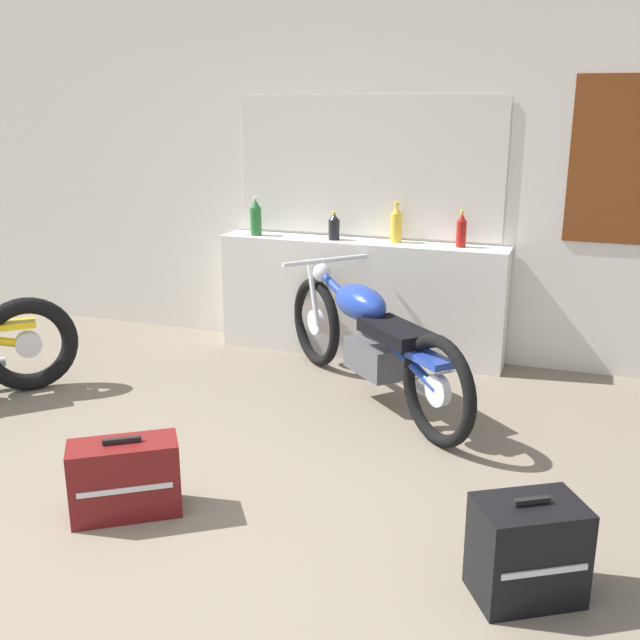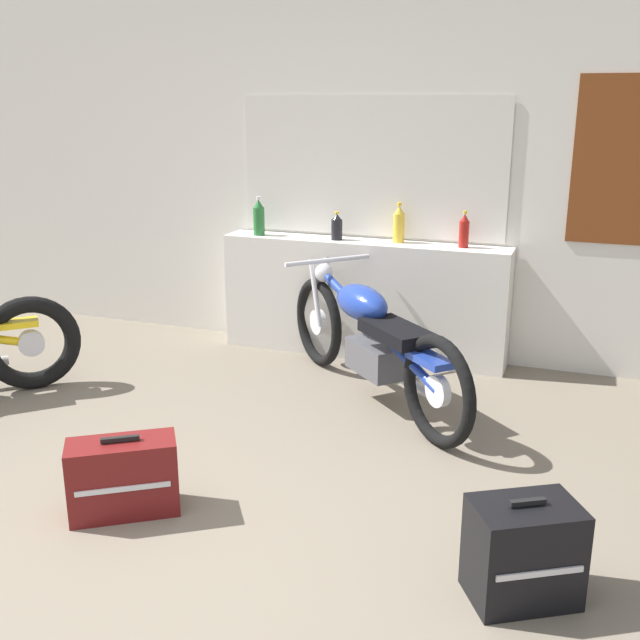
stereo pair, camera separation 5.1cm
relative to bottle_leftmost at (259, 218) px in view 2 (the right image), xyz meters
name	(u,v)px [view 2 (the right image)]	position (x,y,z in m)	size (l,w,h in m)	color
ground_plane	(123,580)	(0.74, -2.95, -1.00)	(24.00, 24.00, 0.00)	#706656
wall_back	(365,164)	(0.76, 0.21, 0.41)	(10.00, 0.07, 2.80)	silver
sill_counter	(363,299)	(0.82, 0.03, -0.56)	(2.13, 0.28, 0.87)	silver
bottle_leftmost	(259,218)	(0.00, 0.00, 0.00)	(0.09, 0.09, 0.29)	#23662D
bottle_left_center	(337,227)	(0.62, 0.02, -0.04)	(0.08, 0.08, 0.21)	black
bottle_center	(399,225)	(1.06, 0.08, 0.00)	(0.08, 0.08, 0.29)	gold
bottle_right_center	(464,231)	(1.53, 0.05, -0.02)	(0.07, 0.07, 0.25)	maroon
motorcycle_blue	(371,339)	(1.13, -0.79, -0.59)	(1.59, 1.49, 0.81)	black
hard_case_black	(523,552)	(2.25, -2.50, -0.80)	(0.48, 0.44, 0.42)	black
hard_case_darkred	(123,477)	(0.45, -2.50, -0.82)	(0.53, 0.46, 0.38)	maroon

